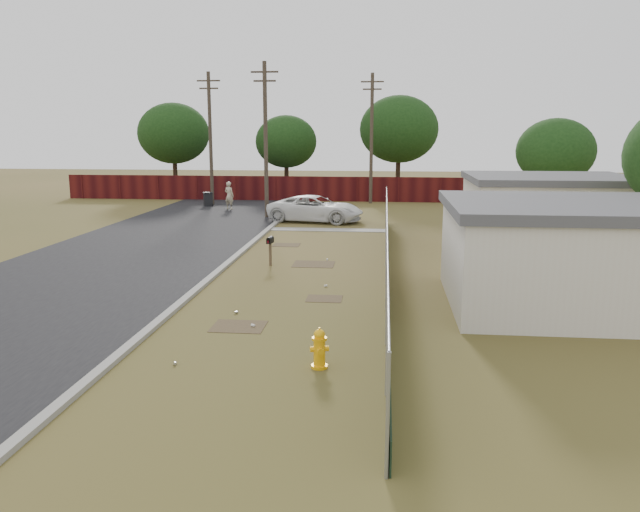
# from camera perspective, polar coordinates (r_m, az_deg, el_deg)

# --- Properties ---
(ground) EXTENTS (120.00, 120.00, 0.00)m
(ground) POSITION_cam_1_polar(r_m,az_deg,el_deg) (21.38, -2.29, -2.43)
(ground) COLOR brown
(ground) RESTS_ON ground
(street) EXTENTS (15.10, 60.00, 0.12)m
(street) POSITION_cam_1_polar(r_m,az_deg,el_deg) (30.64, -12.72, 1.56)
(street) COLOR black
(street) RESTS_ON ground
(chainlink_fence) EXTENTS (0.10, 27.06, 2.02)m
(chainlink_fence) POSITION_cam_1_polar(r_m,az_deg,el_deg) (22.00, 6.15, 0.03)
(chainlink_fence) COLOR #999BA1
(chainlink_fence) RESTS_ON ground
(privacy_fence) EXTENTS (30.00, 0.12, 1.80)m
(privacy_fence) POSITION_cam_1_polar(r_m,az_deg,el_deg) (46.61, -5.25, 6.19)
(privacy_fence) COLOR #48100F
(privacy_fence) RESTS_ON ground
(utility_poles) EXTENTS (12.60, 8.24, 9.00)m
(utility_poles) POSITION_cam_1_polar(r_m,az_deg,el_deg) (41.75, -3.31, 10.83)
(utility_poles) COLOR #45392E
(utility_poles) RESTS_ON ground
(houses) EXTENTS (9.30, 17.24, 3.10)m
(houses) POSITION_cam_1_polar(r_m,az_deg,el_deg) (24.87, 21.53, 2.40)
(houses) COLOR silver
(houses) RESTS_ON ground
(horizon_trees) EXTENTS (33.32, 31.94, 7.78)m
(horizon_trees) POSITION_cam_1_polar(r_m,az_deg,el_deg) (44.16, 3.19, 10.77)
(horizon_trees) COLOR #2F1F15
(horizon_trees) RESTS_ON ground
(fire_hydrant) EXTENTS (0.45, 0.46, 0.92)m
(fire_hydrant) POSITION_cam_1_polar(r_m,az_deg,el_deg) (13.75, -0.05, -8.51)
(fire_hydrant) COLOR #FFB40D
(fire_hydrant) RESTS_ON ground
(mailbox) EXTENTS (0.23, 0.49, 1.13)m
(mailbox) POSITION_cam_1_polar(r_m,az_deg,el_deg) (23.94, -4.58, 1.22)
(mailbox) COLOR brown
(mailbox) RESTS_ON ground
(pickup_truck) EXTENTS (5.74, 3.41, 1.50)m
(pickup_truck) POSITION_cam_1_polar(r_m,az_deg,el_deg) (35.51, -0.40, 4.36)
(pickup_truck) COLOR white
(pickup_truck) RESTS_ON ground
(pedestrian) EXTENTS (0.79, 0.66, 1.83)m
(pedestrian) POSITION_cam_1_polar(r_m,az_deg,el_deg) (41.47, -8.30, 5.49)
(pedestrian) COLOR tan
(pedestrian) RESTS_ON ground
(trash_bin) EXTENTS (0.84, 0.82, 0.96)m
(trash_bin) POSITION_cam_1_polar(r_m,az_deg,el_deg) (43.57, -10.20, 5.15)
(trash_bin) COLOR black
(trash_bin) RESTS_ON ground
(scattered_litter) EXTENTS (2.78, 11.77, 0.07)m
(scattered_litter) POSITION_cam_1_polar(r_m,az_deg,el_deg) (18.86, -4.21, -4.23)
(scattered_litter) COLOR silver
(scattered_litter) RESTS_ON ground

